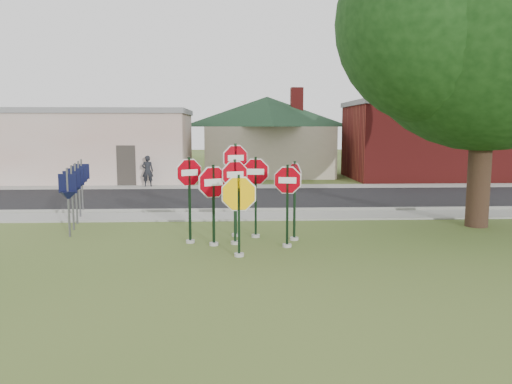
{
  "coord_description": "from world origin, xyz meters",
  "views": [
    {
      "loc": [
        -0.25,
        -11.86,
        3.14
      ],
      "look_at": [
        0.37,
        2.0,
        1.34
      ],
      "focal_mm": 35.0,
      "sensor_mm": 36.0,
      "label": 1
    }
  ],
  "objects_px": {
    "stop_sign_center": "(235,191)",
    "stop_sign_yellow": "(239,205)",
    "stop_sign_left": "(213,194)",
    "pedestrian": "(148,171)",
    "oak_tree": "(488,14)"
  },
  "relations": [
    {
      "from": "stop_sign_center",
      "to": "oak_tree",
      "type": "bearing_deg",
      "value": 15.47
    },
    {
      "from": "stop_sign_yellow",
      "to": "stop_sign_left",
      "type": "distance_m",
      "value": 1.36
    },
    {
      "from": "stop_sign_center",
      "to": "stop_sign_left",
      "type": "xyz_separation_m",
      "value": [
        -0.57,
        -0.12,
        -0.06
      ]
    },
    {
      "from": "pedestrian",
      "to": "stop_sign_left",
      "type": "bearing_deg",
      "value": 98.53
    },
    {
      "from": "pedestrian",
      "to": "stop_sign_center",
      "type": "bearing_deg",
      "value": 100.93
    },
    {
      "from": "stop_sign_center",
      "to": "stop_sign_yellow",
      "type": "distance_m",
      "value": 1.31
    },
    {
      "from": "stop_sign_center",
      "to": "stop_sign_yellow",
      "type": "xyz_separation_m",
      "value": [
        0.09,
        -1.29,
        -0.19
      ]
    },
    {
      "from": "stop_sign_center",
      "to": "oak_tree",
      "type": "relative_size",
      "value": 0.2
    },
    {
      "from": "stop_sign_left",
      "to": "oak_tree",
      "type": "bearing_deg",
      "value": 15.21
    },
    {
      "from": "oak_tree",
      "to": "pedestrian",
      "type": "bearing_deg",
      "value": 138.15
    },
    {
      "from": "stop_sign_yellow",
      "to": "oak_tree",
      "type": "xyz_separation_m",
      "value": [
        7.63,
        3.43,
        5.3
      ]
    },
    {
      "from": "stop_sign_left",
      "to": "pedestrian",
      "type": "distance_m",
      "value": 13.86
    },
    {
      "from": "stop_sign_center",
      "to": "pedestrian",
      "type": "relative_size",
      "value": 1.47
    },
    {
      "from": "oak_tree",
      "to": "stop_sign_left",
      "type": "bearing_deg",
      "value": -164.79
    },
    {
      "from": "stop_sign_center",
      "to": "stop_sign_yellow",
      "type": "bearing_deg",
      "value": -85.94
    }
  ]
}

